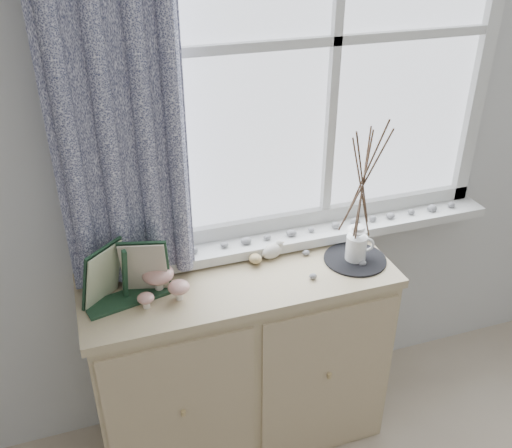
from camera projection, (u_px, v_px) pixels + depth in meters
name	position (u px, v px, depth m)	size (l,w,h in m)	color
sideboard	(241.00, 361.00, 2.37)	(1.20, 0.45, 0.85)	tan
botanical_book	(125.00, 277.00, 1.95)	(0.35, 0.13, 0.24)	#1C3A26
toadstool_cluster	(161.00, 280.00, 2.04)	(0.19, 0.17, 0.11)	white
wooden_eggs	(248.00, 255.00, 2.25)	(0.09, 0.11, 0.06)	tan
songbird_figurine	(272.00, 250.00, 2.26)	(0.13, 0.06, 0.07)	silver
crocheted_doily	(355.00, 259.00, 2.26)	(0.25, 0.25, 0.01)	black
twig_pitcher	(363.00, 179.00, 2.09)	(0.28, 0.28, 0.62)	white
sideboard_pebbles	(314.00, 261.00, 2.24)	(0.33, 0.23, 0.02)	#98989A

